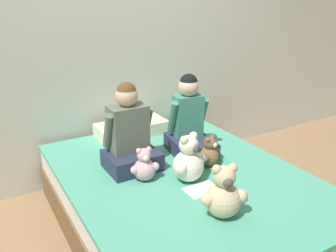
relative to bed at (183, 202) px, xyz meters
The scene contains 11 objects.
ground_plane 0.22m from the bed, ahead, with size 14.00×14.00×0.00m, color #93704C.
wall_behind_bed 1.49m from the bed, 90.00° to the left, with size 8.00×0.06×2.50m.
bed is the anchor object (origin of this frame).
child_on_left 0.60m from the bed, 132.90° to the left, with size 0.36×0.30×0.60m.
child_on_right 0.58m from the bed, 50.58° to the left, with size 0.35×0.43×0.60m.
teddy_bear_held_by_left_child 0.41m from the bed, 167.31° to the left, with size 0.19×0.15×0.23m.
teddy_bear_held_by_right_child 0.39m from the bed, ahead, with size 0.18×0.14×0.22m.
teddy_bear_between_children 0.37m from the bed, 99.79° to the right, with size 0.26×0.20×0.32m.
teddy_bear_at_foot_of_bed 0.63m from the bed, 97.91° to the right, with size 0.25×0.20×0.31m.
pillow_at_headboard 0.87m from the bed, 90.00° to the left, with size 0.60×0.28×0.11m.
sign_card 0.32m from the bed, 92.23° to the right, with size 0.21×0.15×0.00m.
Camera 1 is at (-1.16, -1.79, 1.59)m, focal length 38.00 mm.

